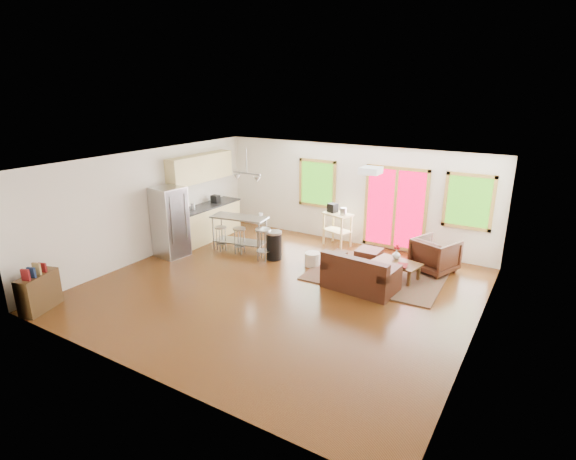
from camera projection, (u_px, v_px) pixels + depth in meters
The scene contains 29 objects.
floor at pixel (280, 289), 9.30m from camera, with size 7.50×7.00×0.02m, color #3D200B.
ceiling at pixel (280, 163), 8.51m from camera, with size 7.50×7.00×0.02m, color white.
back_wall at pixel (352, 195), 11.76m from camera, with size 7.50×0.02×2.60m, color white.
left_wall at pixel (148, 205), 10.77m from camera, with size 0.02×7.00×2.60m, color white.
right_wall at pixel (482, 267), 7.04m from camera, with size 0.02×7.00×2.60m, color white.
front_wall at pixel (141, 296), 6.05m from camera, with size 7.50×0.02×2.60m, color white.
window_left at pixel (317, 183), 12.15m from camera, with size 1.10×0.05×1.30m.
french_doors at pixel (395, 209), 11.18m from camera, with size 1.60×0.05×2.10m.
window_right at pixel (469, 202), 10.22m from camera, with size 1.10×0.05×1.30m.
rug at pixel (376, 274), 10.00m from camera, with size 2.84×2.18×0.03m, color #425333.
loveseat at pixel (360, 275), 9.19m from camera, with size 1.52×0.94×0.78m.
coffee_table at pixel (397, 264), 9.70m from camera, with size 1.07×0.76×0.39m.
armchair at pixel (435, 254), 10.05m from camera, with size 0.84×0.79×0.87m, color black.
ottoman at pixel (369, 257), 10.56m from camera, with size 0.54×0.54×0.36m, color black.
pouf at pixel (312, 259), 10.47m from camera, with size 0.36×0.36×0.32m, color beige.
vase at pixel (396, 254), 9.81m from camera, with size 0.21×0.22×0.31m.
book at pixel (397, 259), 9.42m from camera, with size 0.22×0.03×0.29m, color maroon.
cabinets at pixel (205, 206), 12.13m from camera, with size 0.64×2.24×2.30m.
refrigerator at pixel (170, 222), 10.91m from camera, with size 0.77×0.75×1.72m.
island at pixel (239, 227), 11.33m from camera, with size 1.49×0.80×0.89m.
cup at pixel (261, 214), 11.04m from camera, with size 0.11×0.09×0.11m, color white.
bar_stool_a at pixel (221, 233), 11.35m from camera, with size 0.39×0.39×0.63m.
bar_stool_b at pixel (239, 235), 11.13m from camera, with size 0.35×0.35×0.67m.
bar_stool_c at pixel (263, 237), 10.67m from camera, with size 0.41×0.41×0.79m.
trash_can at pixel (274, 245), 10.81m from camera, with size 0.51×0.51×0.70m.
kitchen_cart at pixel (337, 218), 11.63m from camera, with size 0.83×0.65×1.11m.
bookshelf at pixel (39, 292), 8.32m from camera, with size 0.54×0.86×0.94m.
ceiling_flush at pixel (371, 171), 8.22m from camera, with size 0.35×0.35×0.12m, color white.
pendant_light at pixel (247, 177), 10.88m from camera, with size 0.80×0.18×0.79m.
Camera 1 is at (4.55, -7.17, 3.99)m, focal length 28.00 mm.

